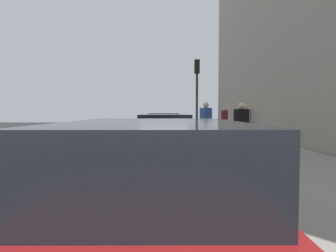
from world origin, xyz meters
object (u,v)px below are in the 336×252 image
Objects in this scene: pedestrian_blue_coat at (206,123)px; traffic_light_pole at (197,85)px; parked_car_charcoal at (164,137)px; pedestrian_black_coat at (241,125)px; pedestrian_burgundy_coat at (225,118)px; parked_car_red at (155,196)px; rolling_suitcase at (244,139)px; pedestrian_brown_coat at (240,119)px; parked_car_black at (164,127)px; pedestrian_grey_coat at (245,123)px.

pedestrian_blue_coat is 0.45× the size of traffic_light_pole.
pedestrian_black_coat is (0.87, -2.82, 0.34)m from parked_car_charcoal.
pedestrian_burgundy_coat is 11.76m from pedestrian_blue_coat.
parked_car_charcoal is at bearing -0.07° from parked_car_red.
parked_car_charcoal is 5.30× the size of rolling_suitcase.
traffic_light_pole is (12.30, -1.67, 2.20)m from parked_car_red.
pedestrian_brown_coat is at bearing -28.51° from parked_car_charcoal.
parked_car_charcoal is 2.58× the size of pedestrian_black_coat.
pedestrian_black_coat is at bearing -140.42° from pedestrian_blue_coat.
pedestrian_burgundy_coat is at bearing 0.09° from pedestrian_brown_coat.
pedestrian_burgundy_coat is 1.00× the size of pedestrian_black_coat.
rolling_suitcase is at bearing 167.90° from pedestrian_brown_coat.
pedestrian_brown_coat reaches higher than pedestrian_black_coat.
parked_car_black is at bearing 63.84° from traffic_light_pole.
pedestrian_blue_coat reaches higher than parked_car_red.
pedestrian_black_coat is 2.05× the size of rolling_suitcase.
pedestrian_black_coat is (-12.72, 1.90, 0.00)m from pedestrian_burgundy_coat.
rolling_suitcase is at bearing -142.49° from traffic_light_pole.
parked_car_black is 8.73m from pedestrian_burgundy_coat.
pedestrian_brown_coat reaches higher than rolling_suitcase.
rolling_suitcase is at bearing -49.24° from parked_car_charcoal.
parked_car_black is 2.92m from traffic_light_pole.
parked_car_black is 2.32× the size of pedestrian_brown_coat.
traffic_light_pole is at bearing 37.51° from rolling_suitcase.
rolling_suitcase is (-3.26, -3.58, -0.35)m from parked_car_black.
pedestrian_brown_coat is at bearing -179.91° from pedestrian_burgundy_coat.
parked_car_black is at bearing 47.65° from rolling_suitcase.
pedestrian_burgundy_coat is at bearing -33.31° from parked_car_black.
parked_car_charcoal is 2.48× the size of pedestrian_blue_coat.
pedestrian_black_coat is 5.08m from traffic_light_pole.
parked_car_charcoal is (6.85, -0.01, -0.00)m from parked_car_red.
parked_car_charcoal is at bearing -179.43° from parked_car_black.
pedestrian_burgundy_coat is (13.59, -4.73, 0.34)m from parked_car_charcoal.
traffic_light_pole is (1.91, 2.02, 1.86)m from pedestrian_grey_coat.
traffic_light_pole reaches higher than pedestrian_black_coat.
pedestrian_burgundy_coat is 10.65m from rolling_suitcase.
pedestrian_burgundy_coat is 10.10m from pedestrian_grey_coat.
pedestrian_brown_coat reaches higher than parked_car_charcoal.
pedestrian_burgundy_coat is 8.89m from traffic_light_pole.
pedestrian_grey_coat is (1.31, -1.98, -0.04)m from pedestrian_blue_coat.
pedestrian_black_coat is at bearing -20.16° from parked_car_red.
pedestrian_burgundy_coat is 1.00× the size of pedestrian_grey_coat.
pedestrian_blue_coat is (2.22, -1.70, 0.38)m from parked_car_charcoal.
pedestrian_grey_coat is at bearing -126.38° from parked_car_black.
rolling_suitcase is (-5.68, 1.22, -0.73)m from pedestrian_brown_coat.
pedestrian_black_coat is (-5.43, -2.89, 0.34)m from parked_car_black.
parked_car_charcoal is at bearing 151.49° from pedestrian_brown_coat.
parked_car_charcoal is 2.47× the size of pedestrian_brown_coat.
rolling_suitcase is at bearing -65.97° from pedestrian_blue_coat.
parked_car_red is 1.10× the size of parked_car_black.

